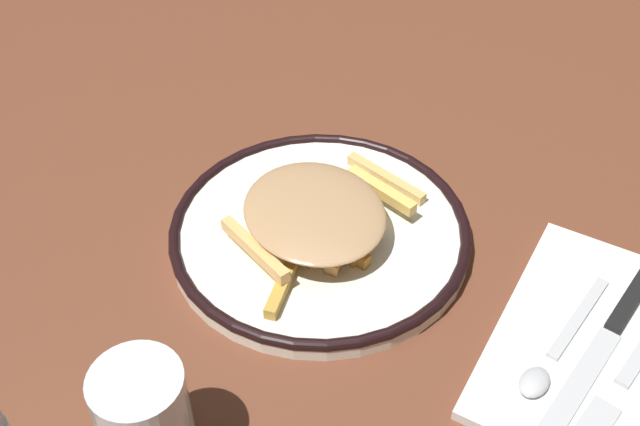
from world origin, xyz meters
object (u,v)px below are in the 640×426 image
fork (632,368)px  knife (613,328)px  fries_heap (319,215)px  spoon (553,355)px  plate (320,232)px  water_glass (146,422)px  napkin (602,349)px

fork → knife: 0.04m
fries_heap → knife: bearing=-173.1°
fork → spoon: spoon is taller
fork → spoon: size_ratio=1.16×
plate → water_glass: size_ratio=2.77×
fries_heap → water_glass: water_glass is taller
plate → napkin: size_ratio=1.18×
knife → plate: bearing=5.9°
fork → napkin: bearing=-24.7°
fork → knife: size_ratio=0.84×
knife → water_glass: bearing=48.6°
plate → fork: plate is taller
water_glass → fries_heap: bearing=-86.7°
plate → knife: (-0.27, -0.03, 0.00)m
plate → spoon: bearing=173.8°
napkin → knife: size_ratio=1.13×
water_glass → spoon: bearing=-133.2°
spoon → water_glass: 0.32m
fries_heap → water_glass: 0.25m
fries_heap → napkin: 0.27m
fries_heap → napkin: (-0.26, -0.01, -0.03)m
knife → water_glass: (0.25, 0.29, 0.04)m
napkin → fries_heap: bearing=2.9°
fork → water_glass: bearing=42.7°
plate → fries_heap: (-0.00, 0.00, 0.03)m
fork → spoon: (0.06, 0.02, 0.00)m
knife → fork: bearing=128.1°
napkin → water_glass: size_ratio=2.34×
plate → knife: 0.27m
napkin → fork: size_ratio=1.35×
knife → spoon: size_ratio=1.38×
plate → water_glass: water_glass is taller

